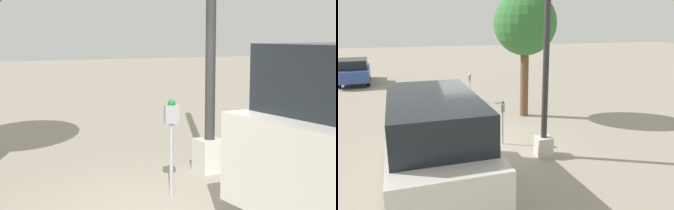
{
  "view_description": "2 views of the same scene",
  "coord_description": "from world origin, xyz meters",
  "views": [
    {
      "loc": [
        -3.01,
        -5.79,
        2.29
      ],
      "look_at": [
        -0.08,
        0.03,
        1.4
      ],
      "focal_mm": 55.0,
      "sensor_mm": 36.0,
      "label": 1
    },
    {
      "loc": [
        9.54,
        -1.95,
        3.77
      ],
      "look_at": [
        -0.09,
        0.77,
        1.16
      ],
      "focal_mm": 35.0,
      "sensor_mm": 36.0,
      "label": 2
    }
  ],
  "objects": [
    {
      "name": "ground_plane",
      "position": [
        0.0,
        0.0,
        0.0
      ],
      "size": [
        80.0,
        80.0,
        0.0
      ],
      "primitive_type": "plane",
      "color": "gray"
    },
    {
      "name": "parking_meter_near",
      "position": [
        0.25,
        0.57,
        1.02
      ],
      "size": [
        0.22,
        0.14,
        1.39
      ],
      "rotation": [
        0.0,
        0.0,
        -0.18
      ],
      "color": "#9E9EA3",
      "rests_on": "ground"
    },
    {
      "name": "parking_meter_far",
      "position": [
        -5.39,
        0.51,
        1.01
      ],
      "size": [
        0.22,
        0.14,
        1.37
      ],
      "rotation": [
        0.0,
        0.0,
        -0.18
      ],
      "color": "#9E9EA3",
      "rests_on": "ground"
    },
    {
      "name": "lamp_post",
      "position": [
        1.42,
        1.46,
        1.76
      ],
      "size": [
        0.44,
        0.44,
        5.32
      ],
      "color": "beige",
      "rests_on": "ground"
    },
    {
      "name": "parked_van",
      "position": [
        2.6,
        -1.61,
        1.17
      ],
      "size": [
        4.77,
        2.28,
        2.19
      ],
      "rotation": [
        0.0,
        0.0,
        0.05
      ],
      "color": "beige",
      "rests_on": "ground"
    },
    {
      "name": "car_distant",
      "position": [
        -11.96,
        -5.5,
        0.79
      ],
      "size": [
        4.41,
        2.17,
        1.49
      ],
      "rotation": [
        0.0,
        0.0,
        3.24
      ],
      "color": "#2D478C",
      "rests_on": "ground"
    },
    {
      "name": "street_tree",
      "position": [
        -2.59,
        2.23,
        3.6
      ],
      "size": [
        2.43,
        2.43,
        4.86
      ],
      "color": "brown",
      "rests_on": "ground"
    }
  ]
}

